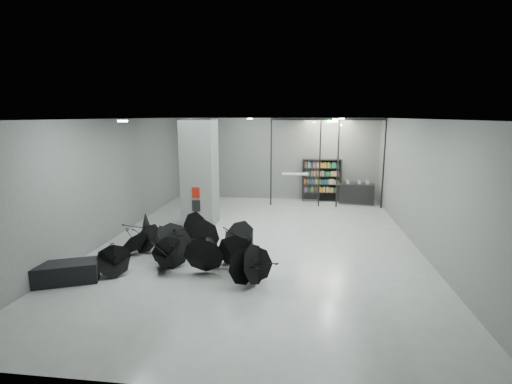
# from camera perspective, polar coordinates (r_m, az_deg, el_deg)

# --- Properties ---
(room) EXTENTS (14.00, 14.02, 4.01)m
(room) POSITION_cam_1_polar(r_m,az_deg,el_deg) (12.16, 0.53, 5.29)
(room) COLOR gray
(room) RESTS_ON ground
(column) EXTENTS (1.20, 1.20, 4.00)m
(column) POSITION_cam_1_polar(r_m,az_deg,el_deg) (14.69, -8.31, 2.88)
(column) COLOR slate
(column) RESTS_ON ground
(fire_cabinet) EXTENTS (0.28, 0.04, 0.38)m
(fire_cabinet) POSITION_cam_1_polar(r_m,az_deg,el_deg) (14.21, -8.90, -0.08)
(fire_cabinet) COLOR #A50A07
(fire_cabinet) RESTS_ON column
(info_panel) EXTENTS (0.30, 0.03, 0.42)m
(info_panel) POSITION_cam_1_polar(r_m,az_deg,el_deg) (14.32, -8.84, -2.04)
(info_panel) COLOR black
(info_panel) RESTS_ON column
(exit_sign) EXTENTS (0.30, 0.06, 0.15)m
(exit_sign) POSITION_cam_1_polar(r_m,az_deg,el_deg) (17.35, 10.62, 10.10)
(exit_sign) COLOR #0CE533
(exit_sign) RESTS_ON room
(glass_partition) EXTENTS (5.06, 0.08, 4.00)m
(glass_partition) POSITION_cam_1_polar(r_m,az_deg,el_deg) (17.65, 10.37, 4.79)
(glass_partition) COLOR silver
(glass_partition) RESTS_ON ground
(bench) EXTENTS (1.71, 1.24, 0.50)m
(bench) POSITION_cam_1_polar(r_m,az_deg,el_deg) (10.92, -26.45, -10.62)
(bench) COLOR black
(bench) RESTS_ON ground
(bookshelf) EXTENTS (1.87, 0.49, 2.04)m
(bookshelf) POSITION_cam_1_polar(r_m,az_deg,el_deg) (19.03, 9.66, 1.73)
(bookshelf) COLOR black
(bookshelf) RESTS_ON ground
(shop_counter) EXTENTS (1.67, 0.83, 0.96)m
(shop_counter) POSITION_cam_1_polar(r_m,az_deg,el_deg) (18.82, 14.62, -0.24)
(shop_counter) COLOR black
(shop_counter) RESTS_ON ground
(umbrella_cluster) EXTENTS (4.94, 4.00, 1.28)m
(umbrella_cluster) POSITION_cam_1_polar(r_m,az_deg,el_deg) (11.24, -9.19, -8.66)
(umbrella_cluster) COLOR black
(umbrella_cluster) RESTS_ON ground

